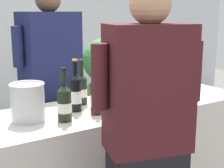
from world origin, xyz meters
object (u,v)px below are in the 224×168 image
person_guest (147,158)px  wine_bottle_0 (76,92)px  wine_bottle_4 (64,103)px  person_server (52,103)px  potted_shrub (105,86)px  wine_glass (146,84)px  wine_bottle_2 (164,82)px  wine_bottle_8 (147,81)px  wine_bottle_3 (184,74)px  wine_bottle_9 (96,97)px  ice_bucket (28,102)px  wine_bottle_10 (115,94)px  wine_bottle_7 (82,89)px  wine_bottle_5 (134,89)px  wine_bottle_1 (109,88)px  wine_bottle_6 (122,84)px

person_guest → wine_bottle_0: bearing=98.9°
wine_bottle_4 → person_server: bearing=73.1°
wine_bottle_0 → potted_shrub: 1.47m
wine_glass → person_guest: size_ratio=0.11×
wine_bottle_2 → wine_bottle_8: bearing=151.3°
wine_bottle_3 → potted_shrub: bearing=92.4°
wine_bottle_9 → wine_glass: bearing=6.2°
wine_bottle_3 → ice_bucket: 1.27m
wine_bottle_4 → wine_bottle_10: wine_bottle_10 is taller
wine_bottle_2 → wine_bottle_4: wine_bottle_4 is taller
wine_bottle_0 → wine_bottle_7: (0.10, 0.12, -0.01)m
wine_bottle_2 → potted_shrub: (0.19, 1.14, -0.28)m
wine_bottle_2 → wine_bottle_3: (0.24, 0.04, 0.03)m
wine_bottle_7 → ice_bucket: (-0.42, -0.14, 0.01)m
wine_bottle_0 → wine_bottle_8: size_ratio=1.01×
wine_bottle_5 → wine_bottle_0: bearing=160.5°
wine_bottle_0 → wine_bottle_1: bearing=-4.3°
wine_bottle_1 → wine_bottle_5: 0.17m
wine_bottle_4 → wine_bottle_9: bearing=4.1°
potted_shrub → wine_bottle_10: bearing=-119.5°
wine_bottle_4 → person_server: (0.22, 0.71, -0.21)m
wine_bottle_2 → wine_bottle_10: bearing=-164.4°
wine_bottle_2 → ice_bucket: (-1.03, 0.00, 0.00)m
wine_bottle_10 → wine_bottle_9: bearing=154.7°
wine_glass → person_guest: bearing=-128.1°
ice_bucket → person_server: (0.39, 0.59, -0.21)m
ice_bucket → wine_bottle_10: bearing=-17.4°
wine_bottle_3 → wine_glass: (-0.45, -0.10, -0.01)m
wine_bottle_3 → person_server: 1.07m
person_server → wine_bottle_3: bearing=-31.9°
wine_bottle_6 → wine_bottle_7: (-0.29, 0.05, -0.01)m
wine_bottle_1 → ice_bucket: wine_bottle_1 is taller
wine_bottle_8 → wine_bottle_0: bearing=-176.5°
wine_bottle_6 → wine_bottle_8: bearing=-7.3°
wine_bottle_0 → wine_bottle_6: bearing=9.2°
wine_bottle_1 → potted_shrub: potted_shrub is taller
wine_bottle_3 → person_server: size_ratio=0.21×
wine_bottle_10 → ice_bucket: wine_bottle_10 is taller
wine_bottle_0 → person_server: person_server is taller
wine_bottle_7 → wine_bottle_5: bearing=-43.6°
wine_bottle_1 → wine_bottle_6: (0.16, 0.08, -0.00)m
wine_bottle_8 → wine_glass: size_ratio=1.75×
wine_bottle_3 → wine_bottle_7: (-0.85, 0.10, -0.03)m
wine_bottle_0 → ice_bucket: 0.32m
wine_bottle_6 → person_guest: person_guest is taller
wine_bottle_1 → wine_glass: 0.28m
wine_bottle_4 → wine_bottle_1: bearing=18.2°
wine_bottle_8 → wine_bottle_9: size_ratio=1.03×
wine_bottle_0 → wine_bottle_9: bearing=-59.1°
wine_bottle_6 → person_guest: size_ratio=0.19×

